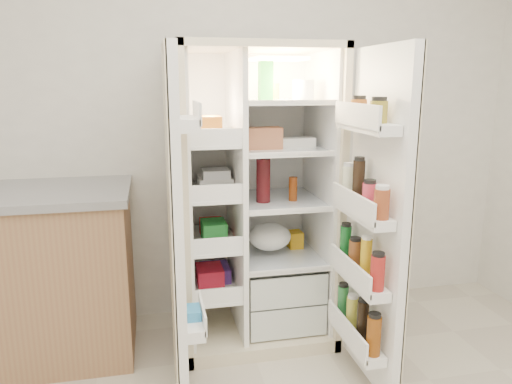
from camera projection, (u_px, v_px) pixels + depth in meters
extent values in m
cube|color=beige|center=(233.00, 119.00, 3.22)|extent=(4.00, 0.02, 2.70)
cube|color=beige|center=(244.00, 186.00, 3.27)|extent=(0.92, 0.04, 1.80)
cube|color=beige|center=(181.00, 201.00, 2.86)|extent=(0.04, 0.70, 1.80)
cube|color=beige|center=(323.00, 194.00, 3.04)|extent=(0.04, 0.70, 1.80)
cube|color=beige|center=(254.00, 47.00, 2.76)|extent=(0.92, 0.70, 0.04)
cube|color=beige|center=(254.00, 326.00, 3.14)|extent=(0.92, 0.70, 0.08)
cube|color=white|center=(245.00, 184.00, 3.23)|extent=(0.84, 0.02, 1.68)
cube|color=white|center=(186.00, 198.00, 2.86)|extent=(0.02, 0.62, 1.68)
cube|color=white|center=(318.00, 191.00, 3.03)|extent=(0.02, 0.62, 1.68)
cube|color=white|center=(236.00, 195.00, 2.92)|extent=(0.03, 0.62, 1.68)
cube|color=silver|center=(278.00, 305.00, 3.12)|extent=(0.47, 0.52, 0.19)
cube|color=silver|center=(279.00, 276.00, 3.08)|extent=(0.47, 0.52, 0.19)
cube|color=#FFD18C|center=(278.00, 59.00, 2.85)|extent=(0.30, 0.30, 0.02)
cube|color=white|center=(213.00, 285.00, 3.02)|extent=(0.28, 0.58, 0.02)
cube|color=white|center=(212.00, 240.00, 2.95)|extent=(0.28, 0.58, 0.02)
cube|color=white|center=(211.00, 192.00, 2.88)|extent=(0.28, 0.58, 0.02)
cube|color=white|center=(210.00, 141.00, 2.82)|extent=(0.28, 0.58, 0.02)
cube|color=white|center=(278.00, 255.00, 3.07)|extent=(0.49, 0.58, 0.01)
cube|color=white|center=(279.00, 200.00, 2.99)|extent=(0.49, 0.58, 0.01)
cube|color=white|center=(279.00, 148.00, 2.92)|extent=(0.49, 0.58, 0.02)
cube|color=white|center=(280.00, 101.00, 2.85)|extent=(0.49, 0.58, 0.02)
cube|color=#EE2140|center=(212.00, 276.00, 3.00)|extent=(0.16, 0.20, 0.10)
cube|color=#238332|center=(211.00, 229.00, 2.94)|extent=(0.14, 0.18, 0.12)
cube|color=silver|center=(211.00, 184.00, 2.87)|extent=(0.20, 0.22, 0.07)
cube|color=#C67121|center=(209.00, 128.00, 2.80)|extent=(0.15, 0.16, 0.14)
cube|color=#5D349D|center=(212.00, 277.00, 3.01)|extent=(0.18, 0.20, 0.09)
cube|color=red|center=(211.00, 230.00, 2.94)|extent=(0.14, 0.18, 0.10)
cube|color=silver|center=(210.00, 180.00, 2.87)|extent=(0.16, 0.16, 0.12)
sphere|color=orange|center=(262.00, 321.00, 3.03)|extent=(0.07, 0.07, 0.07)
sphere|color=orange|center=(275.00, 317.00, 3.09)|extent=(0.07, 0.07, 0.07)
sphere|color=orange|center=(291.00, 318.00, 3.07)|extent=(0.07, 0.07, 0.07)
sphere|color=orange|center=(265.00, 310.00, 3.18)|extent=(0.07, 0.07, 0.07)
sphere|color=orange|center=(280.00, 310.00, 3.18)|extent=(0.07, 0.07, 0.07)
ellipsoid|color=#3F7B29|center=(278.00, 272.00, 3.09)|extent=(0.26, 0.24, 0.11)
cylinder|color=#4B1014|center=(263.00, 181.00, 2.87)|extent=(0.08, 0.08, 0.26)
cylinder|color=maroon|center=(293.00, 189.00, 2.91)|extent=(0.05, 0.05, 0.15)
cube|color=green|center=(266.00, 81.00, 2.75)|extent=(0.07, 0.07, 0.22)
cylinder|color=white|center=(303.00, 90.00, 2.82)|extent=(0.12, 0.12, 0.11)
cylinder|color=#A78226|center=(273.00, 91.00, 2.95)|extent=(0.07, 0.07, 0.09)
cube|color=silver|center=(295.00, 143.00, 2.88)|extent=(0.23, 0.10, 0.06)
cube|color=#B26A47|center=(264.00, 138.00, 2.81)|extent=(0.20, 0.11, 0.12)
ellipsoid|color=silver|center=(270.00, 242.00, 3.03)|extent=(0.26, 0.24, 0.17)
cube|color=#F2AD19|center=(295.00, 239.00, 3.18)|extent=(0.09, 0.11, 0.11)
cube|color=white|center=(176.00, 229.00, 2.32)|extent=(0.05, 0.40, 1.72)
cube|color=beige|center=(171.00, 229.00, 2.32)|extent=(0.01, 0.40, 1.72)
cube|color=white|center=(194.00, 323.00, 2.45)|extent=(0.09, 0.32, 0.06)
cube|color=white|center=(188.00, 124.00, 2.23)|extent=(0.09, 0.32, 0.06)
cube|color=#338CCC|center=(194.00, 317.00, 2.44)|extent=(0.07, 0.12, 0.10)
cube|color=white|center=(377.00, 221.00, 2.44)|extent=(0.05, 0.58, 1.72)
cube|color=beige|center=(382.00, 221.00, 2.45)|extent=(0.01, 0.58, 1.72)
cube|color=white|center=(356.00, 338.00, 2.57)|extent=(0.11, 0.50, 0.05)
cube|color=white|center=(359.00, 278.00, 2.49)|extent=(0.11, 0.50, 0.05)
cube|color=white|center=(362.00, 213.00, 2.42)|extent=(0.11, 0.50, 0.05)
cube|color=white|center=(366.00, 126.00, 2.32)|extent=(0.11, 0.50, 0.05)
cylinder|color=brown|center=(374.00, 336.00, 2.35)|extent=(0.07, 0.07, 0.20)
cylinder|color=black|center=(363.00, 321.00, 2.47)|extent=(0.06, 0.06, 0.22)
cylinder|color=#ABAB39|center=(352.00, 313.00, 2.60)|extent=(0.06, 0.06, 0.18)
cylinder|color=#246E35|center=(343.00, 302.00, 2.72)|extent=(0.06, 0.06, 0.19)
cylinder|color=#A41E1B|center=(377.00, 273.00, 2.28)|extent=(0.07, 0.07, 0.17)
cylinder|color=gold|center=(366.00, 259.00, 2.40)|extent=(0.06, 0.06, 0.21)
cylinder|color=brown|center=(355.00, 255.00, 2.53)|extent=(0.07, 0.07, 0.16)
cylinder|color=#166226|center=(345.00, 244.00, 2.65)|extent=(0.06, 0.06, 0.20)
cylinder|color=brown|center=(382.00, 204.00, 2.20)|extent=(0.07, 0.07, 0.14)
cylinder|color=#C63347|center=(369.00, 198.00, 2.33)|extent=(0.07, 0.07, 0.14)
cylinder|color=black|center=(358.00, 183.00, 2.44)|extent=(0.06, 0.06, 0.23)
cylinder|color=#F0F3C8|center=(348.00, 183.00, 2.57)|extent=(0.06, 0.06, 0.18)
cylinder|color=olive|center=(379.00, 112.00, 2.19)|extent=(0.08, 0.08, 0.10)
cylinder|color=#9E531C|center=(359.00, 109.00, 2.40)|extent=(0.08, 0.08, 0.10)
cube|color=#916C48|center=(12.00, 280.00, 2.78)|extent=(1.33, 0.69, 0.95)
cube|color=gray|center=(2.00, 196.00, 2.67)|extent=(1.37, 0.73, 0.04)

